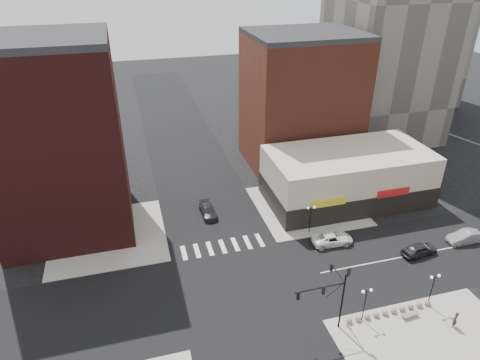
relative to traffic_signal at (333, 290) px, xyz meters
name	(u,v)px	position (x,y,z in m)	size (l,w,h in m)	color
ground	(240,289)	(-7.24, 7.83, -4.96)	(240.00, 240.00, 0.00)	black
road_ew	(240,289)	(-7.24, 7.83, -4.95)	(200.00, 14.00, 0.02)	black
road_ns	(240,289)	(-7.24, 7.83, -4.95)	(14.00, 200.00, 0.02)	black
sidewalk_nw	(108,236)	(-21.74, 22.33, -4.90)	(15.00, 15.00, 0.12)	gray
sidewalk_ne	(307,206)	(7.26, 22.33, -4.90)	(15.00, 15.00, 0.12)	gray
sidewalk_se	(440,356)	(8.76, -6.17, -4.90)	(18.00, 14.00, 0.12)	gray
building_nw	(57,144)	(-26.24, 26.33, 7.54)	(16.00, 15.00, 25.00)	#3B1312
building_ne_midrise	(301,103)	(11.76, 37.33, 6.04)	(18.00, 15.00, 22.00)	maroon
building_ne_row	(347,180)	(13.76, 22.83, -1.66)	(24.20, 12.20, 8.00)	#C2BA9A
traffic_signal	(333,290)	(0.00, 0.00, 0.00)	(5.59, 3.09, 7.77)	black
street_lamp_se_a	(366,297)	(3.76, -0.17, -1.67)	(1.22, 0.32, 4.16)	black
street_lamp_se_b	(434,283)	(11.76, -0.17, -1.67)	(1.22, 0.32, 4.16)	black
street_lamp_ne	(311,213)	(4.76, 15.83, -1.67)	(1.22, 0.32, 4.16)	black
bollard_row	(389,311)	(6.99, -0.17, -4.53)	(10.08, 0.63, 0.63)	#8B7060
white_suv	(332,239)	(6.74, 12.84, -4.21)	(2.50, 5.43, 1.51)	white
dark_sedan_east	(420,249)	(16.33, 7.75, -4.16)	(1.90, 4.73, 1.61)	black
silver_sedan	(465,237)	(23.81, 8.53, -4.17)	(1.67, 4.79, 1.58)	gray
dark_sedan_north	(208,211)	(-7.63, 23.94, -4.25)	(1.99, 4.90, 1.42)	black
pedestrian	(455,320)	(12.34, -3.48, -3.88)	(0.70, 0.46, 1.92)	#2A272C
stone_bench	(410,315)	(8.83, -1.17, -4.60)	(1.95, 0.74, 0.45)	#856A5C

